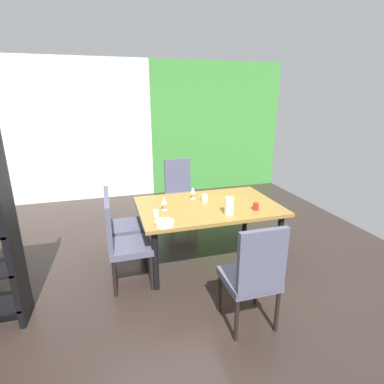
{
  "coord_description": "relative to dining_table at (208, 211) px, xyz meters",
  "views": [
    {
      "loc": [
        -0.89,
        -2.98,
        1.98
      ],
      "look_at": [
        0.1,
        0.39,
        0.85
      ],
      "focal_mm": 28.0,
      "sensor_mm": 36.0,
      "label": 1
    }
  ],
  "objects": [
    {
      "name": "dining_table",
      "position": [
        0.0,
        0.0,
        0.0
      ],
      "size": [
        1.67,
        1.1,
        0.73
      ],
      "color": "olive",
      "rests_on": "ground_plane"
    },
    {
      "name": "wine_glass_near_shelf",
      "position": [
        -0.11,
        0.27,
        0.18
      ],
      "size": [
        0.07,
        0.07,
        0.15
      ],
      "color": "silver",
      "rests_on": "dining_table"
    },
    {
      "name": "wine_glass_front",
      "position": [
        -0.54,
        -0.03,
        0.19
      ],
      "size": [
        0.07,
        0.07,
        0.16
      ],
      "color": "silver",
      "rests_on": "dining_table"
    },
    {
      "name": "chair_left_far",
      "position": [
        -1.05,
        0.26,
        -0.13
      ],
      "size": [
        0.45,
        0.44,
        0.93
      ],
      "rotation": [
        0.0,
        0.0,
        -1.57
      ],
      "color": "#4B4B60",
      "rests_on": "ground_plane"
    },
    {
      "name": "chair_head_far",
      "position": [
        -0.05,
        1.24,
        -0.1
      ],
      "size": [
        0.44,
        0.45,
        1.03
      ],
      "rotation": [
        0.0,
        0.0,
        3.14
      ],
      "color": "#4B4B60",
      "rests_on": "ground_plane"
    },
    {
      "name": "cup_right",
      "position": [
        0.0,
        0.13,
        0.12
      ],
      "size": [
        0.08,
        0.08,
        0.09
      ],
      "primitive_type": "cylinder",
      "color": "white",
      "rests_on": "dining_table"
    },
    {
      "name": "chair_head_near",
      "position": [
        -0.02,
        -1.24,
        -0.11
      ],
      "size": [
        0.44,
        0.44,
        1.01
      ],
      "color": "#4B4B60",
      "rests_on": "ground_plane"
    },
    {
      "name": "garden_window_panel",
      "position": [
        1.2,
        2.91,
        0.68
      ],
      "size": [
        2.82,
        0.1,
        2.66
      ],
      "primitive_type": "cube",
      "color": "#3D8737",
      "rests_on": "ground_plane"
    },
    {
      "name": "back_panel_interior",
      "position": [
        -1.66,
        2.91,
        0.68
      ],
      "size": [
        2.91,
        0.1,
        2.66
      ],
      "primitive_type": "cube",
      "color": "silver",
      "rests_on": "ground_plane"
    },
    {
      "name": "chair_left_near",
      "position": [
        -1.05,
        -0.26,
        -0.12
      ],
      "size": [
        0.45,
        0.44,
        0.98
      ],
      "rotation": [
        0.0,
        0.0,
        -1.57
      ],
      "color": "#4B4B60",
      "rests_on": "ground_plane"
    },
    {
      "name": "serving_bowl_left",
      "position": [
        -0.62,
        -0.45,
        0.1
      ],
      "size": [
        0.2,
        0.2,
        0.05
      ],
      "primitive_type": "cylinder",
      "color": "silver",
      "rests_on": "dining_table"
    },
    {
      "name": "ground_plane",
      "position": [
        -0.25,
        -0.22,
        -0.66
      ],
      "size": [
        5.72,
        6.35,
        0.02
      ],
      "primitive_type": "cube",
      "color": "#2E231F"
    },
    {
      "name": "cup_east",
      "position": [
        -0.67,
        -0.2,
        0.11
      ],
      "size": [
        0.06,
        0.06,
        0.07
      ],
      "primitive_type": "cylinder",
      "color": "silver",
      "rests_on": "dining_table"
    },
    {
      "name": "pitcher_near_window",
      "position": [
        0.12,
        -0.35,
        0.17
      ],
      "size": [
        0.11,
        0.1,
        0.2
      ],
      "color": "silver",
      "rests_on": "dining_table"
    },
    {
      "name": "cup_center",
      "position": [
        0.47,
        -0.32,
        0.12
      ],
      "size": [
        0.07,
        0.07,
        0.09
      ],
      "primitive_type": "cylinder",
      "color": "red",
      "rests_on": "dining_table"
    }
  ]
}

